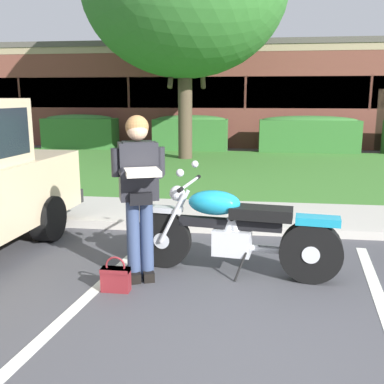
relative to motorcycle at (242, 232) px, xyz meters
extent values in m
plane|color=#424247|center=(0.19, -1.35, -0.48)|extent=(140.00, 140.00, 0.00)
cube|color=#B7B2A8|center=(0.19, 1.50, -0.42)|extent=(60.00, 0.20, 0.12)
cube|color=#B7B2A8|center=(0.19, 2.35, -0.44)|extent=(60.00, 1.50, 0.08)
cube|color=#3D752D|center=(0.19, 6.79, -0.45)|extent=(60.00, 7.39, 0.06)
cube|color=silver|center=(-1.49, -1.15, -0.48)|extent=(0.59, 4.39, 0.01)
cylinder|color=black|center=(-0.88, 0.11, -0.16)|extent=(0.65, 0.18, 0.64)
cylinder|color=silver|center=(-0.88, 0.11, -0.16)|extent=(0.19, 0.14, 0.18)
cylinder|color=black|center=(0.70, -0.09, -0.16)|extent=(0.66, 0.26, 0.64)
cylinder|color=silver|center=(0.70, -0.09, -0.16)|extent=(0.20, 0.22, 0.18)
cube|color=silver|center=(-0.88, 0.11, 0.19)|extent=(0.45, 0.19, 0.06)
cube|color=teal|center=(0.75, -0.10, 0.18)|extent=(0.46, 0.25, 0.08)
cylinder|color=silver|center=(-0.76, 0.01, 0.12)|extent=(0.31, 0.08, 0.58)
cylinder|color=silver|center=(-0.74, 0.17, 0.12)|extent=(0.31, 0.08, 0.58)
sphere|color=silver|center=(-0.71, 0.08, 0.38)|extent=(0.17, 0.17, 0.17)
cylinder|color=silver|center=(-0.57, 0.07, 0.50)|extent=(0.12, 0.72, 0.03)
cylinder|color=black|center=(-0.62, -0.29, 0.50)|extent=(0.06, 0.10, 0.04)
cylinder|color=black|center=(-0.53, 0.42, 0.50)|extent=(0.06, 0.10, 0.04)
sphere|color=silver|center=(-0.63, -0.23, 0.66)|extent=(0.08, 0.08, 0.08)
sphere|color=silver|center=(-0.56, 0.37, 0.66)|extent=(0.08, 0.08, 0.08)
cube|color=black|center=(-0.14, 0.01, 0.08)|extent=(1.10, 0.24, 0.10)
ellipsoid|color=teal|center=(-0.31, 0.03, 0.30)|extent=(0.60, 0.39, 0.26)
cube|color=black|center=(0.19, -0.03, 0.22)|extent=(0.67, 0.36, 0.12)
cube|color=silver|center=(-0.11, 0.01, -0.12)|extent=(0.43, 0.29, 0.28)
cylinder|color=silver|center=(-0.14, 0.01, 0.04)|extent=(0.19, 0.14, 0.21)
cylinder|color=silver|center=(-0.08, 0.01, 0.04)|extent=(0.19, 0.14, 0.21)
cylinder|color=silver|center=(0.28, 0.10, -0.22)|extent=(0.61, 0.15, 0.08)
cylinder|color=silver|center=(0.47, 0.08, -0.22)|extent=(0.61, 0.15, 0.08)
cylinder|color=black|center=(-0.01, -0.16, -0.33)|extent=(0.13, 0.11, 0.30)
cube|color=black|center=(-0.98, -0.26, -0.43)|extent=(0.19, 0.26, 0.10)
cube|color=black|center=(-1.11, -0.31, -0.43)|extent=(0.19, 0.26, 0.10)
cylinder|color=navy|center=(-0.98, -0.24, -0.05)|extent=(0.14, 0.14, 0.86)
cylinder|color=navy|center=(-1.11, -0.29, -0.05)|extent=(0.14, 0.14, 0.86)
cube|color=#232328|center=(-1.05, -0.26, 0.67)|extent=(0.43, 0.34, 0.58)
cube|color=#232328|center=(-1.05, -0.26, 0.94)|extent=(0.35, 0.30, 0.06)
sphere|color=tan|center=(-1.05, -0.26, 1.08)|extent=(0.21, 0.21, 0.21)
sphere|color=olive|center=(-1.05, -0.25, 1.11)|extent=(0.23, 0.23, 0.23)
cube|color=black|center=(-1.00, -0.38, 0.42)|extent=(0.24, 0.17, 0.12)
cylinder|color=#232328|center=(-0.84, -0.35, 0.69)|extent=(0.21, 0.35, 0.09)
cylinder|color=#232328|center=(-1.14, -0.47, 0.69)|extent=(0.21, 0.35, 0.09)
cylinder|color=#232328|center=(-0.84, -0.20, 0.77)|extent=(0.10, 0.10, 0.28)
cylinder|color=#232328|center=(-1.24, -0.36, 0.77)|extent=(0.10, 0.10, 0.28)
cube|color=beige|center=(-0.94, -0.54, 0.71)|extent=(0.42, 0.42, 0.05)
cube|color=maroon|center=(-1.22, -0.59, -0.36)|extent=(0.28, 0.12, 0.24)
cube|color=maroon|center=(-1.22, -0.60, -0.26)|extent=(0.28, 0.13, 0.04)
torus|color=maroon|center=(-1.22, -0.59, -0.22)|extent=(0.20, 0.02, 0.20)
cube|color=black|center=(-3.41, 1.81, -0.08)|extent=(1.90, 0.21, 0.20)
cylinder|color=black|center=(-2.58, 0.83, -0.18)|extent=(0.28, 0.61, 0.60)
cylinder|color=#4C3D2D|center=(-1.89, 8.52, 0.84)|extent=(0.41, 0.41, 2.65)
cylinder|color=#4C3D2D|center=(-1.41, 8.52, 2.37)|extent=(0.14, 1.08, 1.54)
cylinder|color=#4C3D2D|center=(-2.27, 8.52, 2.17)|extent=(0.14, 0.88, 1.15)
cube|color=#336B2D|center=(-5.98, 10.67, 0.07)|extent=(2.57, 0.90, 1.10)
ellipsoid|color=#336B2D|center=(-5.98, 10.67, 0.62)|extent=(2.44, 0.84, 0.28)
cube|color=#336B2D|center=(-2.03, 10.67, 0.07)|extent=(2.51, 0.90, 1.10)
ellipsoid|color=#336B2D|center=(-2.03, 10.67, 0.62)|extent=(2.39, 0.84, 0.28)
cube|color=#336B2D|center=(1.92, 10.67, 0.07)|extent=(3.24, 0.90, 1.10)
ellipsoid|color=#336B2D|center=(1.92, 10.67, 0.62)|extent=(3.08, 0.84, 0.28)
cube|color=brown|center=(-0.21, 15.85, 1.33)|extent=(25.06, 8.26, 3.63)
cube|color=#998466|center=(-0.21, 11.76, 3.03)|extent=(25.06, 0.10, 0.24)
cube|color=#4C4742|center=(-0.21, 15.85, 3.25)|extent=(25.31, 8.34, 0.20)
cube|color=#1E282D|center=(-0.21, 11.75, 1.52)|extent=(21.30, 0.06, 1.10)
cube|color=brown|center=(-8.74, 11.74, 1.52)|extent=(0.08, 0.04, 1.20)
cube|color=brown|center=(-4.48, 11.74, 1.52)|extent=(0.08, 0.04, 1.20)
cube|color=brown|center=(-0.21, 11.74, 1.52)|extent=(0.08, 0.04, 1.20)
cube|color=brown|center=(4.05, 11.74, 1.52)|extent=(0.08, 0.04, 1.20)
camera|label=1|loc=(0.08, -4.56, 1.41)|focal=41.75mm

